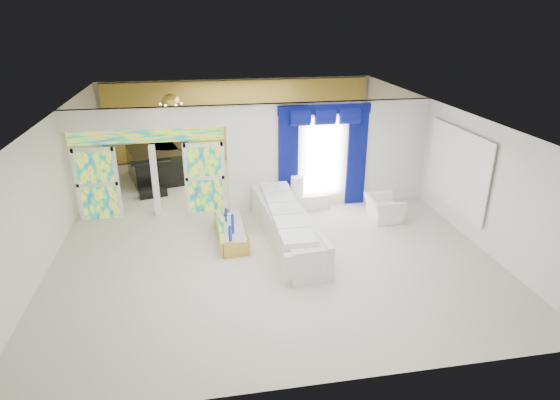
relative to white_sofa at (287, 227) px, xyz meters
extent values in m
plane|color=#B7AF9E|center=(-0.46, 1.24, -0.39)|extent=(12.00, 12.00, 0.00)
cube|color=white|center=(1.69, 2.24, 1.11)|extent=(5.70, 0.18, 3.00)
cube|color=white|center=(-3.31, 2.24, 2.33)|extent=(4.30, 0.18, 0.55)
cube|color=#994C3F|center=(-4.73, 2.24, 0.61)|extent=(0.95, 0.04, 2.00)
cube|color=#994C3F|center=(-1.88, 2.24, 0.61)|extent=(0.95, 0.04, 2.00)
cube|color=#994C3F|center=(-3.31, 2.24, 1.86)|extent=(4.00, 0.05, 0.35)
cube|color=white|center=(1.44, 2.14, 1.06)|extent=(1.00, 0.02, 2.30)
cube|color=#07034A|center=(0.44, 2.11, 1.01)|extent=(0.55, 0.10, 2.80)
cube|color=#07034A|center=(2.44, 2.11, 1.01)|extent=(0.55, 0.10, 2.80)
cube|color=#07034A|center=(1.44, 2.11, 2.43)|extent=(2.60, 0.12, 0.25)
cube|color=white|center=(4.48, 0.24, 1.16)|extent=(0.04, 2.70, 1.90)
cube|color=#AC9129|center=(-0.46, 7.14, 1.11)|extent=(9.70, 0.12, 2.90)
cube|color=silver|center=(0.00, 0.00, 0.00)|extent=(1.23, 4.18, 0.78)
cube|color=gold|center=(-1.35, 0.30, -0.19)|extent=(0.76, 1.87, 0.41)
cube|color=white|center=(0.98, 1.95, -0.19)|extent=(1.23, 0.48, 0.40)
cylinder|color=white|center=(0.68, 1.95, 0.30)|extent=(0.36, 0.36, 0.58)
imported|color=silver|center=(2.85, 0.85, -0.08)|extent=(0.86, 0.98, 0.63)
cube|color=black|center=(-3.48, 5.23, 0.12)|extent=(2.03, 2.37, 1.03)
cube|color=black|center=(-3.48, 3.63, -0.25)|extent=(0.89, 0.53, 0.28)
cube|color=tan|center=(-5.01, 4.57, -0.02)|extent=(0.52, 0.48, 0.75)
sphere|color=gold|center=(-2.76, 4.64, 2.26)|extent=(0.60, 0.60, 0.60)
cylinder|color=navy|center=(-1.41, 0.90, 0.10)|extent=(0.08, 0.08, 0.17)
cylinder|color=navy|center=(-1.29, 0.33, 0.14)|extent=(0.08, 0.08, 0.25)
cylinder|color=white|center=(-1.39, -0.03, 0.09)|extent=(0.10, 0.10, 0.15)
cylinder|color=white|center=(-1.36, 0.54, 0.08)|extent=(0.11, 0.11, 0.13)
cylinder|color=navy|center=(-1.39, -0.22, 0.11)|extent=(0.09, 0.09, 0.19)
camera|label=1|loc=(-1.95, -10.07, 4.91)|focal=29.74mm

